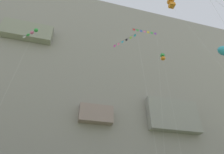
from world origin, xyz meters
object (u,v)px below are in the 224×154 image
object	(u,v)px
kite_windsock_mid_left	(32,33)
kite_banner_high_center	(126,47)
kite_banner_upper_right	(146,36)
kite_box_far_left	(163,57)
kite_box_low_center	(171,4)

from	to	relation	value
kite_windsock_mid_left	kite_banner_high_center	bearing A→B (deg)	-13.99
kite_banner_upper_right	kite_box_far_left	size ratio (longest dim) A/B	0.99
kite_banner_upper_right	kite_box_low_center	world-z (taller)	kite_banner_upper_right
kite_banner_upper_right	kite_box_far_left	xyz separation A→B (m)	(7.30, 6.33, 1.28)
kite_windsock_mid_left	kite_banner_upper_right	bearing A→B (deg)	-6.27
kite_box_far_left	kite_banner_upper_right	bearing A→B (deg)	-139.05
kite_banner_high_center	kite_windsock_mid_left	xyz separation A→B (m)	(-16.62, 4.14, 3.24)
kite_windsock_mid_left	kite_box_low_center	size ratio (longest dim) A/B	1.06
kite_box_far_left	kite_banner_high_center	distance (m)	16.30
kite_windsock_mid_left	kite_box_low_center	xyz separation A→B (m)	(20.55, -13.11, -2.05)
kite_banner_high_center	kite_windsock_mid_left	world-z (taller)	kite_windsock_mid_left
kite_box_far_left	kite_box_low_center	distance (m)	19.87
kite_banner_upper_right	kite_windsock_mid_left	world-z (taller)	kite_banner_upper_right
kite_banner_upper_right	kite_windsock_mid_left	bearing A→B (deg)	173.73
kite_box_far_left	kite_banner_high_center	size ratio (longest dim) A/B	1.22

